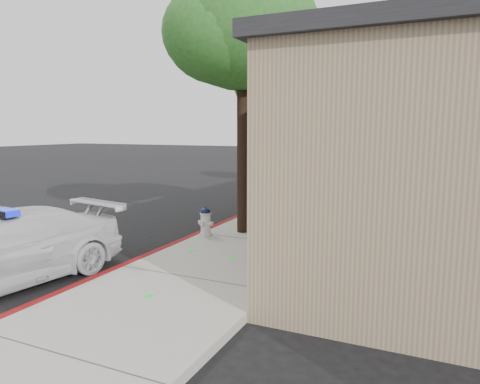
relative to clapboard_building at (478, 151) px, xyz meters
name	(u,v)px	position (x,y,z in m)	size (l,w,h in m)	color
ground	(119,273)	(-6.69, -9.00, -2.13)	(120.00, 120.00, 0.00)	black
sidewalk	(253,242)	(-5.09, -6.00, -2.05)	(3.20, 60.00, 0.15)	gray
red_curb	(198,236)	(-6.63, -6.00, -2.05)	(0.14, 60.00, 0.16)	maroon
clapboard_building	(478,151)	(0.00, 0.00, 0.00)	(7.30, 20.89, 4.24)	tan
police_car	(0,250)	(-8.14, -10.44, -1.46)	(2.65, 4.80, 1.44)	silver
fire_hydrant	(205,221)	(-6.34, -6.11, -1.61)	(0.41, 0.36, 0.72)	silver
street_tree_near	(243,32)	(-5.63, -5.38, 3.03)	(3.66, 3.75, 6.71)	black
street_tree_mid	(284,80)	(-5.45, -2.80, 2.13)	(3.02, 2.85, 5.45)	black
street_tree_far	(337,104)	(-5.51, 4.88, 1.80)	(2.69, 2.74, 5.02)	black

